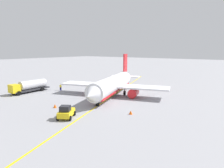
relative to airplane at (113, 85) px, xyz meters
name	(u,v)px	position (x,y,z in m)	size (l,w,h in m)	color
ground_plane	(112,96)	(0.43, 0.14, -2.75)	(400.00, 400.00, 0.00)	#939399
airplane	(113,85)	(0.00, 0.00, 0.00)	(27.98, 26.84, 9.86)	white
fuel_tanker	(30,86)	(9.64, -20.00, -1.02)	(10.65, 3.04, 3.15)	#2D2D33
pushback_tug	(66,112)	(17.51, 3.38, -1.74)	(4.11, 3.74, 2.20)	yellow
refueling_worker	(61,87)	(3.19, -15.44, -1.93)	(0.63, 0.61, 1.71)	navy
safety_cone_nose	(131,112)	(9.49, 10.91, -2.40)	(0.62, 0.62, 0.69)	#F2590F
safety_cone_wingtip	(55,106)	(14.82, -2.99, -2.38)	(0.66, 0.66, 0.73)	#F2590F
taxi_line_marking	(112,96)	(0.43, 0.14, -2.74)	(75.76, 0.30, 0.01)	yellow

